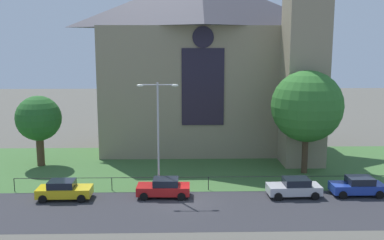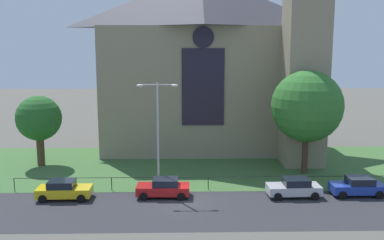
# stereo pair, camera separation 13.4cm
# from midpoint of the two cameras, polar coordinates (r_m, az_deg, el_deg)

# --- Properties ---
(ground) EXTENTS (160.00, 160.00, 0.00)m
(ground) POSITION_cam_midpoint_polar(r_m,az_deg,el_deg) (44.32, -1.05, -5.97)
(ground) COLOR #56544C
(road_asphalt) EXTENTS (120.00, 8.00, 0.01)m
(road_asphalt) POSITION_cam_midpoint_polar(r_m,az_deg,el_deg) (32.92, -0.97, -11.61)
(road_asphalt) COLOR #2D2D33
(road_asphalt) RESTS_ON ground
(grass_verge) EXTENTS (120.00, 20.00, 0.01)m
(grass_verge) POSITION_cam_midpoint_polar(r_m,az_deg,el_deg) (42.39, -1.04, -6.69)
(grass_verge) COLOR #3D6633
(grass_verge) RESTS_ON ground
(church_building) EXTENTS (23.20, 16.20, 26.00)m
(church_building) POSITION_cam_midpoint_polar(r_m,az_deg,el_deg) (50.76, 2.12, 7.78)
(church_building) COLOR gray
(church_building) RESTS_ON ground
(iron_railing) EXTENTS (32.36, 0.07, 1.13)m
(iron_railing) POSITION_cam_midpoint_polar(r_m,az_deg,el_deg) (36.91, 2.24, -7.63)
(iron_railing) COLOR black
(iron_railing) RESTS_ON ground
(tree_right_near) EXTENTS (6.67, 6.67, 9.74)m
(tree_right_near) POSITION_cam_midpoint_polar(r_m,az_deg,el_deg) (41.96, 14.87, 1.73)
(tree_right_near) COLOR #423021
(tree_right_near) RESTS_ON ground
(tree_left_far) EXTENTS (4.50, 4.50, 7.08)m
(tree_left_far) POSITION_cam_midpoint_polar(r_m,az_deg,el_deg) (46.04, -19.28, 0.16)
(tree_left_far) COLOR #4C3823
(tree_left_far) RESTS_ON ground
(streetlamp_near) EXTENTS (3.37, 0.26, 9.05)m
(streetlamp_near) POSITION_cam_midpoint_polar(r_m,az_deg,el_deg) (35.68, -4.37, -0.47)
(streetlamp_near) COLOR #B2B2B7
(streetlamp_near) RESTS_ON ground
(parked_car_yellow) EXTENTS (4.22, 2.07, 1.51)m
(parked_car_yellow) POSITION_cam_midpoint_polar(r_m,az_deg,el_deg) (36.28, -16.27, -8.72)
(parked_car_yellow) COLOR gold
(parked_car_yellow) RESTS_ON ground
(parked_car_red) EXTENTS (4.25, 2.12, 1.51)m
(parked_car_red) POSITION_cam_midpoint_polar(r_m,az_deg,el_deg) (35.40, -3.61, -8.81)
(parked_car_red) COLOR #B21919
(parked_car_red) RESTS_ON ground
(parked_car_silver) EXTENTS (4.26, 2.13, 1.51)m
(parked_car_silver) POSITION_cam_midpoint_polar(r_m,az_deg,el_deg) (36.31, 13.28, -8.57)
(parked_car_silver) COLOR #B7B7BC
(parked_car_silver) RESTS_ON ground
(parked_car_blue) EXTENTS (4.20, 2.02, 1.51)m
(parked_car_blue) POSITION_cam_midpoint_polar(r_m,az_deg,el_deg) (38.12, 20.89, -8.08)
(parked_car_blue) COLOR #1E3899
(parked_car_blue) RESTS_ON ground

